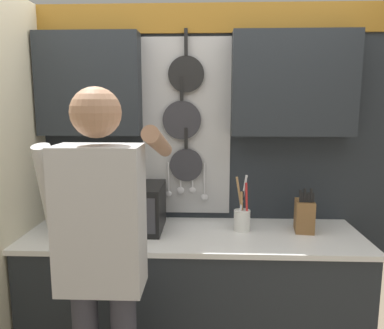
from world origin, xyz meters
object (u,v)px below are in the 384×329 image
at_px(microwave, 120,207).
at_px(knife_block, 304,215).
at_px(utensil_crock, 242,218).
at_px(person, 102,246).

relative_size(microwave, knife_block, 1.93).
height_order(microwave, utensil_crock, utensil_crock).
xyz_separation_m(utensil_crock, person, (-0.69, -0.64, 0.06)).
bearing_deg(microwave, knife_block, 0.02).
relative_size(microwave, utensil_crock, 1.54).
xyz_separation_m(knife_block, person, (-1.07, -0.64, 0.04)).
relative_size(microwave, person, 0.30).
xyz_separation_m(microwave, utensil_crock, (0.76, 0.00, -0.06)).
bearing_deg(person, utensil_crock, 42.86).
bearing_deg(knife_block, utensil_crock, 179.77).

